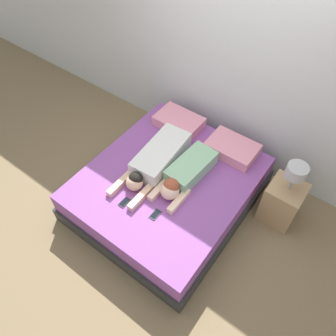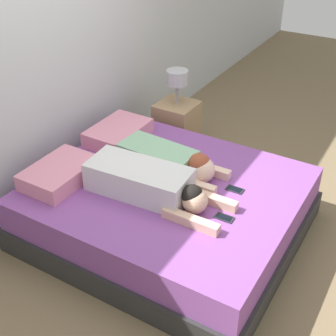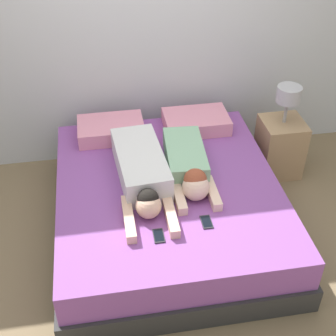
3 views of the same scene
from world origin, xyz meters
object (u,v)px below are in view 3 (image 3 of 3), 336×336
(nightstand, at_px, (280,143))
(cell_phone_left, at_px, (159,236))
(bed, at_px, (168,206))
(cell_phone_right, at_px, (206,222))
(pillow_head_right, at_px, (196,122))
(person_left, at_px, (142,172))
(person_right, at_px, (188,166))
(pillow_head_left, at_px, (111,129))

(nightstand, bearing_deg, cell_phone_left, -139.05)
(bed, distance_m, cell_phone_right, 0.57)
(bed, bearing_deg, pillow_head_right, 62.82)
(pillow_head_right, height_order, cell_phone_left, pillow_head_right)
(pillow_head_right, xyz_separation_m, person_left, (-0.59, -0.71, 0.04))
(bed, relative_size, cell_phone_right, 15.19)
(bed, xyz_separation_m, cell_phone_left, (-0.16, -0.56, 0.24))
(person_left, relative_size, cell_phone_right, 8.57)
(cell_phone_right, bearing_deg, bed, 112.04)
(person_right, relative_size, cell_phone_right, 6.83)
(person_right, relative_size, cell_phone_left, 6.83)
(pillow_head_left, distance_m, nightstand, 1.58)
(pillow_head_left, xyz_separation_m, person_right, (0.56, -0.69, 0.03))
(bed, relative_size, pillow_head_left, 3.49)
(pillow_head_right, distance_m, nightstand, 0.83)
(person_right, bearing_deg, cell_phone_right, -87.87)
(pillow_head_left, height_order, cell_phone_right, pillow_head_left)
(person_right, height_order, cell_phone_left, person_right)
(pillow_head_left, height_order, person_left, person_left)
(pillow_head_right, bearing_deg, person_right, -107.27)
(bed, distance_m, pillow_head_left, 0.90)
(pillow_head_right, bearing_deg, cell_phone_right, -98.89)
(bed, bearing_deg, cell_phone_right, -67.96)
(person_right, bearing_deg, cell_phone_left, -118.04)
(pillow_head_left, bearing_deg, cell_phone_right, -64.77)
(bed, xyz_separation_m, pillow_head_left, (-0.39, 0.76, 0.30))
(pillow_head_right, relative_size, cell_phone_right, 4.36)
(cell_phone_left, xyz_separation_m, cell_phone_right, (0.35, 0.08, 0.00))
(pillow_head_left, relative_size, person_right, 0.64)
(bed, bearing_deg, person_left, 167.83)
(bed, bearing_deg, nightstand, 26.91)
(pillow_head_left, xyz_separation_m, cell_phone_right, (0.58, -1.24, -0.06))
(pillow_head_right, height_order, cell_phone_right, pillow_head_right)
(pillow_head_right, relative_size, person_left, 0.51)
(nightstand, bearing_deg, pillow_head_left, 174.02)
(pillow_head_left, bearing_deg, person_right, -50.72)
(cell_phone_right, bearing_deg, person_left, 126.85)
(person_left, bearing_deg, pillow_head_right, 50.60)
(person_left, xyz_separation_m, nightstand, (1.37, 0.55, -0.26))
(person_right, distance_m, nightstand, 1.15)
(pillow_head_right, bearing_deg, nightstand, -11.81)
(bed, xyz_separation_m, pillow_head_right, (0.39, 0.76, 0.30))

